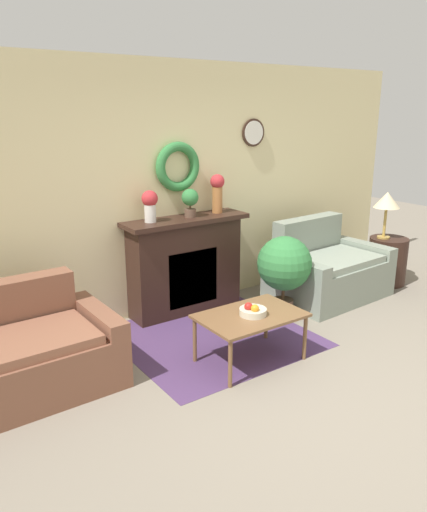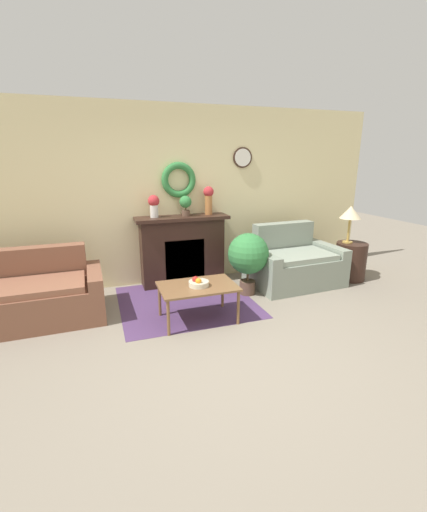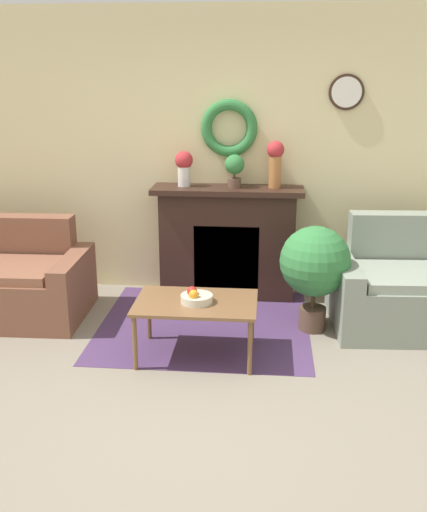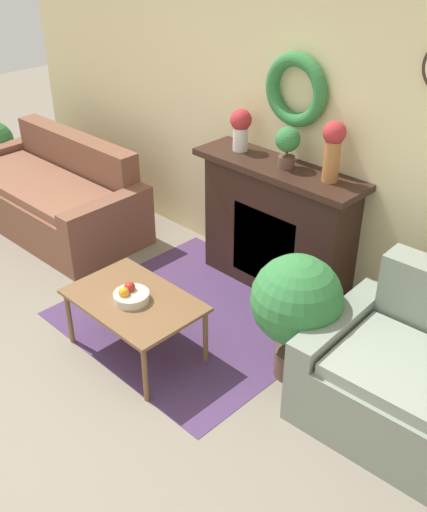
# 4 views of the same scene
# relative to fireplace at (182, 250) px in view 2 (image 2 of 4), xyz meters

# --- Properties ---
(ground_plane) EXTENTS (16.00, 16.00, 0.00)m
(ground_plane) POSITION_rel_fireplace_xyz_m (-0.04, -2.25, -0.54)
(ground_plane) COLOR gray
(floor_rug) EXTENTS (1.80, 1.71, 0.01)m
(floor_rug) POSITION_rel_fireplace_xyz_m (-0.15, -0.75, -0.54)
(floor_rug) COLOR #4C335B
(floor_rug) RESTS_ON ground_plane
(wall_back) EXTENTS (6.80, 0.17, 2.70)m
(wall_back) POSITION_rel_fireplace_xyz_m (-0.04, 0.21, 0.81)
(wall_back) COLOR beige
(wall_back) RESTS_ON ground_plane
(fireplace) EXTENTS (1.42, 0.41, 1.08)m
(fireplace) POSITION_rel_fireplace_xyz_m (0.00, 0.00, 0.00)
(fireplace) COLOR #331E16
(fireplace) RESTS_ON ground_plane
(couch_left) EXTENTS (2.02, 0.96, 0.84)m
(couch_left) POSITION_rel_fireplace_xyz_m (-2.23, -0.67, -0.24)
(couch_left) COLOR brown
(couch_left) RESTS_ON ground_plane
(loveseat_right) EXTENTS (1.43, 1.00, 0.92)m
(loveseat_right) POSITION_rel_fireplace_xyz_m (1.65, -0.58, -0.22)
(loveseat_right) COLOR gray
(loveseat_right) RESTS_ON ground_plane
(coffee_table) EXTENTS (0.92, 0.61, 0.45)m
(coffee_table) POSITION_rel_fireplace_xyz_m (-0.15, -1.33, -0.14)
(coffee_table) COLOR brown
(coffee_table) RESTS_ON ground_plane
(fruit_bowl) EXTENTS (0.24, 0.24, 0.12)m
(fruit_bowl) POSITION_rel_fireplace_xyz_m (-0.14, -1.36, -0.05)
(fruit_bowl) COLOR beige
(fruit_bowl) RESTS_ON coffee_table
(side_table_by_loveseat) EXTENTS (0.49, 0.49, 0.61)m
(side_table_by_loveseat) POSITION_rel_fireplace_xyz_m (2.64, -0.71, -0.24)
(side_table_by_loveseat) COLOR #331E16
(side_table_by_loveseat) RESTS_ON ground_plane
(table_lamp) EXTENTS (0.33, 0.33, 0.59)m
(table_lamp) POSITION_rel_fireplace_xyz_m (2.58, -0.66, 0.54)
(table_lamp) COLOR #B28E42
(table_lamp) RESTS_ON side_table_by_loveseat
(vase_on_mantel_left) EXTENTS (0.17, 0.17, 0.33)m
(vase_on_mantel_left) POSITION_rel_fireplace_xyz_m (-0.41, 0.01, 0.72)
(vase_on_mantel_left) COLOR silver
(vase_on_mantel_left) RESTS_ON fireplace
(vase_on_mantel_right) EXTENTS (0.16, 0.16, 0.43)m
(vase_on_mantel_right) POSITION_rel_fireplace_xyz_m (0.43, 0.01, 0.79)
(vase_on_mantel_right) COLOR #AD6B38
(vase_on_mantel_right) RESTS_ON fireplace
(potted_plant_on_mantel) EXTENTS (0.18, 0.18, 0.31)m
(potted_plant_on_mantel) POSITION_rel_fireplace_xyz_m (0.06, -0.01, 0.72)
(potted_plant_on_mantel) COLOR brown
(potted_plant_on_mantel) RESTS_ON fireplace
(potted_plant_floor_by_loveseat) EXTENTS (0.59, 0.59, 0.91)m
(potted_plant_floor_by_loveseat) POSITION_rel_fireplace_xyz_m (0.78, -0.75, 0.04)
(potted_plant_floor_by_loveseat) COLOR brown
(potted_plant_floor_by_loveseat) RESTS_ON ground_plane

